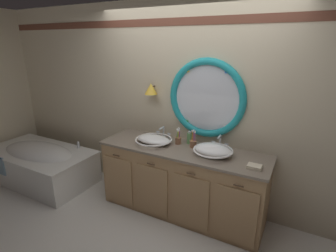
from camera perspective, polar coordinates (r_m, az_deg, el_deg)
name	(u,v)px	position (r m, az deg, el deg)	size (l,w,h in m)	color
ground_plane	(167,219)	(3.43, -0.18, -19.69)	(14.00, 14.00, 0.00)	silver
back_wall_assembly	(190,106)	(3.33, 4.83, 4.32)	(6.40, 0.26, 2.60)	beige
vanity_counter	(182,180)	(3.34, 3.05, -11.79)	(2.07, 0.65, 0.87)	tan
bathtub	(40,162)	(4.57, -26.21, -7.09)	(1.72, 0.90, 0.60)	white
sink_basin_left	(154,140)	(3.28, -3.17, -2.98)	(0.47, 0.47, 0.10)	white
sink_basin_right	(213,150)	(2.97, 9.82, -5.25)	(0.45, 0.45, 0.13)	white
faucet_set_left	(163,133)	(3.47, -1.05, -1.53)	(0.22, 0.13, 0.16)	silver
faucet_set_right	(220,143)	(3.19, 11.27, -3.65)	(0.21, 0.12, 0.17)	silver
toothbrush_holder_left	(178,140)	(3.26, 2.24, -3.01)	(0.09, 0.09, 0.21)	#996647
toothbrush_holder_right	(193,143)	(3.17, 5.52, -3.75)	(0.09, 0.09, 0.22)	#996647
soap_dispenser	(189,138)	(3.27, 4.69, -2.63)	(0.06, 0.07, 0.17)	#6BAD66
folded_hand_towel	(254,167)	(2.81, 18.41, -8.44)	(0.15, 0.12, 0.03)	beige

